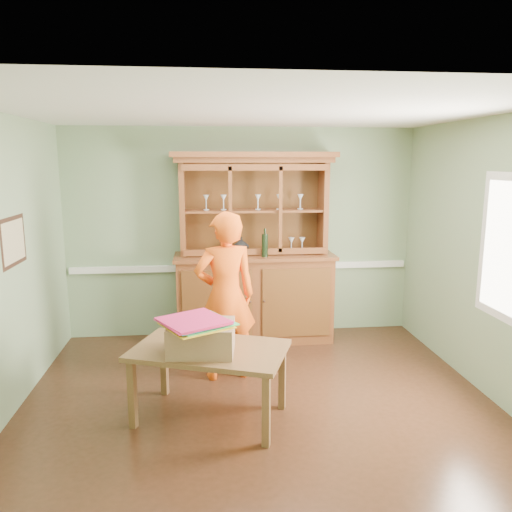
{
  "coord_description": "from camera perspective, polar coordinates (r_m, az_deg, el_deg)",
  "views": [
    {
      "loc": [
        -0.49,
        -4.43,
        2.28
      ],
      "look_at": [
        0.02,
        0.4,
        1.35
      ],
      "focal_mm": 35.0,
      "sensor_mm": 36.0,
      "label": 1
    }
  ],
  "objects": [
    {
      "name": "floor",
      "position": [
        5.01,
        0.26,
        -16.22
      ],
      "size": [
        4.5,
        4.5,
        0.0
      ],
      "primitive_type": "plane",
      "color": "#452516",
      "rests_on": "ground"
    },
    {
      "name": "ceiling",
      "position": [
        4.48,
        0.3,
        16.24
      ],
      "size": [
        4.5,
        4.5,
        0.0
      ],
      "primitive_type": "plane",
      "rotation": [
        3.14,
        0.0,
        0.0
      ],
      "color": "white",
      "rests_on": "wall_back"
    },
    {
      "name": "wall_back",
      "position": [
        6.52,
        -1.66,
        2.65
      ],
      "size": [
        4.5,
        0.0,
        4.5
      ],
      "primitive_type": "plane",
      "rotation": [
        1.57,
        0.0,
        0.0
      ],
      "color": "gray",
      "rests_on": "floor"
    },
    {
      "name": "wall_left",
      "position": [
        4.86,
        -27.14,
        -1.39
      ],
      "size": [
        0.0,
        4.0,
        4.0
      ],
      "primitive_type": "plane",
      "rotation": [
        1.57,
        0.0,
        1.57
      ],
      "color": "gray",
      "rests_on": "floor"
    },
    {
      "name": "wall_right",
      "position": [
        5.29,
        25.27,
        -0.31
      ],
      "size": [
        0.0,
        4.0,
        4.0
      ],
      "primitive_type": "plane",
      "rotation": [
        1.57,
        0.0,
        -1.57
      ],
      "color": "gray",
      "rests_on": "floor"
    },
    {
      "name": "wall_front",
      "position": [
        2.65,
        5.11,
        -9.73
      ],
      "size": [
        4.5,
        0.0,
        4.5
      ],
      "primitive_type": "plane",
      "rotation": [
        -1.57,
        0.0,
        0.0
      ],
      "color": "gray",
      "rests_on": "floor"
    },
    {
      "name": "chair_rail",
      "position": [
        6.57,
        -1.62,
        -1.27
      ],
      "size": [
        4.41,
        0.05,
        0.08
      ],
      "primitive_type": "cube",
      "color": "white",
      "rests_on": "wall_back"
    },
    {
      "name": "framed_map",
      "position": [
        5.09,
        -25.92,
        1.52
      ],
      "size": [
        0.03,
        0.6,
        0.46
      ],
      "color": "#372016",
      "rests_on": "wall_left"
    },
    {
      "name": "window_panel",
      "position": [
        5.01,
        26.96,
        0.71
      ],
      "size": [
        0.03,
        0.96,
        1.36
      ],
      "color": "white",
      "rests_on": "wall_right"
    },
    {
      "name": "china_hutch",
      "position": [
        6.36,
        -0.21,
        -2.29
      ],
      "size": [
        2.03,
        0.67,
        2.38
      ],
      "color": "brown",
      "rests_on": "floor"
    },
    {
      "name": "dining_table",
      "position": [
        4.5,
        -5.34,
        -11.34
      ],
      "size": [
        1.51,
        1.2,
        0.66
      ],
      "rotation": [
        0.0,
        0.0,
        -0.35
      ],
      "color": "brown",
      "rests_on": "floor"
    },
    {
      "name": "cardboard_box",
      "position": [
        4.34,
        -6.25,
        -9.28
      ],
      "size": [
        0.6,
        0.5,
        0.26
      ],
      "primitive_type": "cube",
      "rotation": [
        0.0,
        0.0,
        -0.12
      ],
      "color": "#936A4B",
      "rests_on": "dining_table"
    },
    {
      "name": "kite_stack",
      "position": [
        4.26,
        -6.81,
        -7.48
      ],
      "size": [
        0.67,
        0.67,
        0.05
      ],
      "rotation": [
        0.0,
        0.0,
        0.52
      ],
      "color": "yellow",
      "rests_on": "cardboard_box"
    },
    {
      "name": "person",
      "position": [
        5.22,
        -3.52,
        -4.62
      ],
      "size": [
        0.72,
        0.54,
        1.78
      ],
      "primitive_type": "imported",
      "rotation": [
        0.0,
        0.0,
        3.33
      ],
      "color": "#FC580F",
      "rests_on": "floor"
    }
  ]
}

